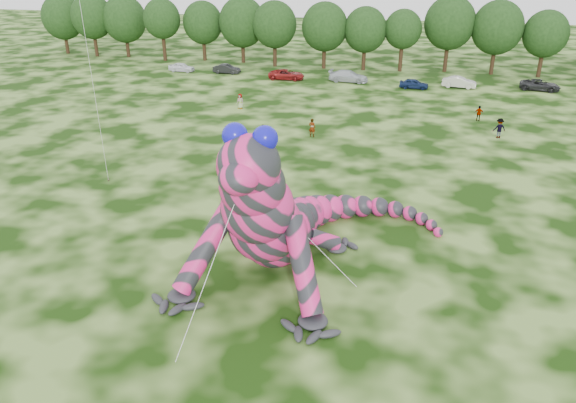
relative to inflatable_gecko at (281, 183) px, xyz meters
The scene contains 27 objects.
ground 5.54m from the inflatable_gecko, 29.15° to the right, with size 240.00×240.00×0.00m, color #16330A.
inflatable_gecko is the anchor object (origin of this frame).
tree_0 77.68m from the inflatable_gecko, 131.95° to the left, with size 6.91×6.22×9.51m, color black, non-canonical shape.
tree_1 72.76m from the inflatable_gecko, 128.94° to the left, with size 6.74×6.07×9.81m, color black, non-canonical shape.
tree_2 70.10m from the inflatable_gecko, 125.18° to the left, with size 7.04×6.34×9.64m, color black, non-canonical shape.
tree_3 64.71m from the inflatable_gecko, 120.76° to the left, with size 5.81×5.23×9.44m, color black, non-canonical shape.
tree_4 63.30m from the inflatable_gecko, 115.26° to the left, with size 6.22×5.60×9.06m, color black, non-canonical shape.
tree_5 60.55m from the inflatable_gecko, 109.79° to the left, with size 7.16×6.44×9.80m, color black, non-canonical shape.
tree_6 57.20m from the inflatable_gecko, 105.13° to the left, with size 6.52×5.86×9.49m, color black, non-canonical shape.
tree_7 55.84m from the inflatable_gecko, 97.67° to the left, with size 6.68×6.01×9.48m, color black, non-canonical shape.
tree_8 55.54m from the inflatable_gecko, 91.64° to the left, with size 6.14×5.53×8.94m, color black, non-canonical shape.
tree_9 56.00m from the inflatable_gecko, 86.22° to the left, with size 5.27×4.74×8.68m, color black, non-canonical shape.
tree_10 57.99m from the inflatable_gecko, 80.05° to the left, with size 7.09×6.38×10.50m, color black, non-canonical shape.
tree_11 59.06m from the inflatable_gecko, 73.87° to the left, with size 7.01×6.31×10.07m, color black, non-canonical shape.
tree_12 60.66m from the inflatable_gecko, 68.09° to the left, with size 5.99×5.39×8.97m, color black, non-canonical shape.
car_0 55.33m from the inflatable_gecko, 119.34° to the left, with size 1.51×3.76×1.28m, color white.
car_1 52.66m from the inflatable_gecko, 112.70° to the left, with size 1.36×3.89×1.28m, color black.
car_2 47.99m from the inflatable_gecko, 103.32° to the left, with size 2.24×4.87×1.35m, color maroon.
car_3 47.29m from the inflatable_gecko, 93.17° to the left, with size 2.12×5.22×1.51m, color #B1B7BC.
car_4 45.76m from the inflatable_gecko, 82.36° to the left, with size 1.47×3.65×1.24m, color #122048.
car_5 48.59m from the inflatable_gecko, 76.07° to the left, with size 1.48×4.25×1.40m, color beige.
car_6 52.61m from the inflatable_gecko, 65.80° to the left, with size 2.24×4.85×1.35m, color black.
spectator_2 30.36m from the inflatable_gecko, 61.10° to the left, with size 1.22×0.70×1.90m, color gray.
spectator_4 33.43m from the inflatable_gecko, 112.13° to the left, with size 0.81×0.53×1.66m, color gray.
spectator_1 21.60m from the inflatable_gecko, 108.77° to the left, with size 0.79×0.61×1.62m, color gray.
spectator_3 34.69m from the inflatable_gecko, 67.66° to the left, with size 0.93×0.39×1.59m, color gray.
spectator_0 23.06m from the inflatable_gecko, 96.82° to the left, with size 0.65×0.43×1.78m, color gray.
Camera 1 is at (4.45, -26.40, 16.60)m, focal length 35.00 mm.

